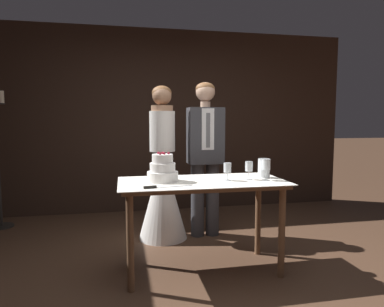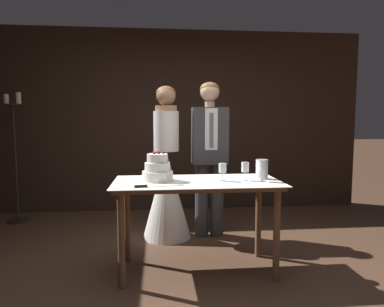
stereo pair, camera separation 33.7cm
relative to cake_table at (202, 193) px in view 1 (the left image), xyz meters
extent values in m
plane|color=#4C3323|center=(-0.04, -0.31, -0.70)|extent=(40.00, 40.00, 0.00)
cube|color=black|center=(-0.04, 2.19, 0.61)|extent=(5.47, 0.12, 2.62)
cylinder|color=brown|center=(-0.63, -0.26, -0.32)|extent=(0.06, 0.06, 0.76)
cylinder|color=brown|center=(0.63, -0.26, -0.32)|extent=(0.06, 0.06, 0.76)
cylinder|color=brown|center=(-0.63, 0.26, -0.32)|extent=(0.06, 0.06, 0.76)
cylinder|color=brown|center=(0.63, 0.26, -0.32)|extent=(0.06, 0.06, 0.76)
cube|color=brown|center=(0.00, 0.00, 0.08)|extent=(1.37, 0.64, 0.03)
cube|color=white|center=(0.00, 0.00, 0.10)|extent=(1.43, 0.70, 0.01)
cylinder|color=white|center=(-0.34, 0.04, 0.15)|extent=(0.27, 0.27, 0.08)
cylinder|color=white|center=(-0.34, 0.04, 0.23)|extent=(0.22, 0.22, 0.08)
cylinder|color=white|center=(-0.34, 0.04, 0.30)|extent=(0.18, 0.18, 0.07)
sphere|color=maroon|center=(-0.29, 0.03, 0.35)|extent=(0.02, 0.02, 0.02)
sphere|color=maroon|center=(-0.34, 0.06, 0.35)|extent=(0.02, 0.02, 0.02)
sphere|color=maroon|center=(-0.37, 0.06, 0.35)|extent=(0.02, 0.02, 0.02)
sphere|color=maroon|center=(-0.36, 0.01, 0.35)|extent=(0.02, 0.02, 0.02)
sphere|color=maroon|center=(-0.33, 0.02, 0.35)|extent=(0.02, 0.02, 0.02)
cube|color=silver|center=(-0.27, -0.22, 0.11)|extent=(0.30, 0.07, 0.00)
cylinder|color=black|center=(-0.47, -0.25, 0.11)|extent=(0.10, 0.04, 0.02)
cylinder|color=silver|center=(0.55, -0.09, 0.11)|extent=(0.07, 0.07, 0.00)
cylinder|color=silver|center=(0.55, -0.09, 0.15)|extent=(0.01, 0.01, 0.09)
cylinder|color=silver|center=(0.55, -0.09, 0.24)|extent=(0.07, 0.07, 0.09)
cylinder|color=silver|center=(0.41, -0.02, 0.11)|extent=(0.06, 0.06, 0.00)
cylinder|color=silver|center=(0.41, -0.02, 0.14)|extent=(0.01, 0.01, 0.07)
cylinder|color=silver|center=(0.41, -0.02, 0.22)|extent=(0.07, 0.07, 0.09)
cylinder|color=maroon|center=(0.41, -0.02, 0.19)|extent=(0.05, 0.05, 0.02)
cylinder|color=silver|center=(0.22, -0.03, 0.11)|extent=(0.06, 0.06, 0.00)
cylinder|color=silver|center=(0.22, -0.03, 0.14)|extent=(0.01, 0.01, 0.07)
cylinder|color=silver|center=(0.22, -0.03, 0.22)|extent=(0.07, 0.07, 0.08)
cylinder|color=maroon|center=(0.22, -0.03, 0.19)|extent=(0.05, 0.05, 0.04)
cylinder|color=silver|center=(0.59, 0.05, 0.19)|extent=(0.11, 0.11, 0.17)
cylinder|color=beige|center=(0.59, 0.05, 0.14)|extent=(0.05, 0.05, 0.08)
sphere|color=#F9CC4C|center=(0.59, 0.05, 0.19)|extent=(0.02, 0.02, 0.02)
cone|color=white|center=(-0.24, 0.90, -0.21)|extent=(0.54, 0.54, 0.98)
cylinder|color=white|center=(-0.24, 0.90, 0.50)|extent=(0.28, 0.28, 0.44)
cylinder|color=#A37556|center=(-0.24, 0.90, 0.75)|extent=(0.24, 0.24, 0.06)
sphere|color=#A37556|center=(-0.24, 0.90, 0.89)|extent=(0.21, 0.21, 0.21)
ellipsoid|color=brown|center=(-0.24, 0.92, 0.92)|extent=(0.21, 0.21, 0.16)
cylinder|color=#38383D|center=(0.15, 0.90, -0.28)|extent=(0.15, 0.15, 0.84)
cylinder|color=#38383D|center=(0.33, 0.90, -0.28)|extent=(0.15, 0.15, 0.84)
cube|color=#38383D|center=(0.24, 0.90, 0.45)|extent=(0.39, 0.24, 0.63)
cube|color=white|center=(0.24, 0.78, 0.53)|extent=(0.14, 0.01, 0.45)
cube|color=slate|center=(0.24, 0.77, 0.51)|extent=(0.04, 0.01, 0.38)
cylinder|color=#DBAD8E|center=(0.24, 0.90, 0.80)|extent=(0.11, 0.11, 0.07)
sphere|color=#DBAD8E|center=(0.24, 0.90, 0.94)|extent=(0.21, 0.21, 0.21)
ellipsoid|color=brown|center=(0.24, 0.91, 0.98)|extent=(0.21, 0.21, 0.14)
cylinder|color=black|center=(-2.17, 1.69, -0.69)|extent=(0.28, 0.28, 0.02)
cylinder|color=beige|center=(-2.09, 1.69, 0.90)|extent=(0.06, 0.06, 0.15)
camera|label=1|loc=(-0.66, -2.84, 0.62)|focal=32.00mm
camera|label=2|loc=(-0.33, -2.89, 0.62)|focal=32.00mm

